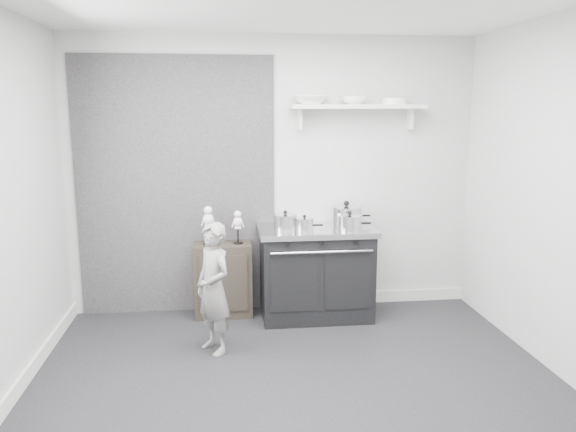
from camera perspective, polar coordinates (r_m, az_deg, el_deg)
The scene contains 15 objects.
ground at distance 4.23m, azimuth 1.05°, elevation -17.38°, with size 4.00×4.00×0.00m, color black.
room_shell at distance 3.88m, azimuth -0.47°, elevation 5.47°, with size 4.02×3.62×2.71m.
wall_shelf at distance 5.53m, azimuth 7.09°, elevation 10.86°, with size 1.30×0.26×0.24m.
stove at distance 5.47m, azimuth 2.83°, elevation -5.66°, with size 1.10×0.69×0.89m.
side_cabinet at distance 5.55m, azimuth -6.59°, elevation -6.42°, with size 0.55×0.32×0.72m, color black.
child at distance 4.69m, azimuth -7.56°, elevation -7.30°, with size 0.40×0.26×1.10m, color slate.
pot_front_left at distance 5.20m, azimuth -0.27°, elevation -0.64°, with size 0.31×0.22×0.19m.
pot_back_right at distance 5.51m, azimuth 5.94°, elevation 0.09°, with size 0.40×0.31×0.23m.
pot_front_right at distance 5.23m, azimuth 6.27°, elevation -0.68°, with size 0.32×0.23×0.19m.
pot_front_center at distance 5.17m, azimuth 1.69°, elevation -0.87°, with size 0.26×0.17×0.16m.
skeleton_full at distance 5.41m, azimuth -8.10°, elevation -0.65°, with size 0.12×0.08×0.43m, color white, non-canonical shape.
skeleton_torso at distance 5.42m, azimuth -5.13°, elevation -0.89°, with size 0.10×0.07×0.37m, color white, non-canonical shape.
bowl_large at distance 5.43m, azimuth 2.27°, elevation 11.70°, with size 0.33×0.33×0.08m, color white.
bowl_small at distance 5.51m, azimuth 6.76°, elevation 11.58°, with size 0.24×0.24×0.07m, color white.
plate_stack at distance 5.62m, azimuth 10.80°, elevation 11.38°, with size 0.24×0.24×0.06m, color white.
Camera 1 is at (-0.52, -3.69, 2.01)m, focal length 35.00 mm.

